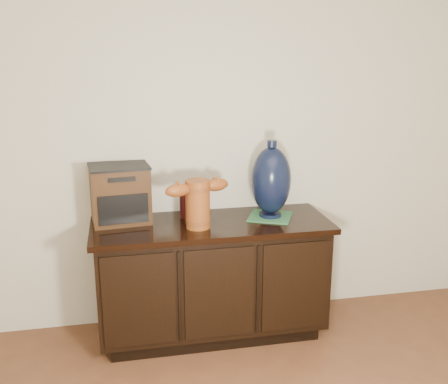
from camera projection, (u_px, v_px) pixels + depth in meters
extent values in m
plane|color=beige|center=(203.00, 127.00, 3.32)|extent=(4.50, 0.00, 4.50)
cube|color=black|center=(212.00, 326.00, 3.40)|extent=(1.29, 0.45, 0.08)
cube|color=black|center=(212.00, 275.00, 3.31)|extent=(1.40, 0.50, 0.64)
cube|color=black|center=(211.00, 225.00, 3.22)|extent=(1.46, 0.56, 0.03)
cube|color=black|center=(139.00, 301.00, 2.97)|extent=(0.41, 0.01, 0.56)
cube|color=black|center=(219.00, 293.00, 3.06)|extent=(0.41, 0.01, 0.56)
cube|color=black|center=(295.00, 286.00, 3.15)|extent=(0.41, 0.01, 0.56)
cylinder|color=#9B4E1C|center=(198.00, 204.00, 3.08)|extent=(0.18, 0.18, 0.29)
cylinder|color=#481E0D|center=(198.00, 221.00, 3.11)|extent=(0.19, 0.19, 0.03)
cylinder|color=#481E0D|center=(198.00, 188.00, 3.06)|extent=(0.19, 0.19, 0.03)
ellipsoid|color=#9B4E1C|center=(178.00, 190.00, 2.99)|extent=(0.17, 0.12, 0.08)
ellipsoid|color=#9B4E1C|center=(216.00, 185.00, 3.11)|extent=(0.17, 0.12, 0.08)
cube|color=#3A220E|center=(120.00, 194.00, 3.19)|extent=(0.37, 0.31, 0.34)
cube|color=black|center=(124.00, 209.00, 3.07)|extent=(0.29, 0.04, 0.18)
cube|color=black|center=(119.00, 166.00, 3.14)|extent=(0.38, 0.32, 0.01)
cube|color=#2D653A|center=(270.00, 216.00, 3.31)|extent=(0.34, 0.34, 0.01)
cylinder|color=black|center=(270.00, 214.00, 3.30)|extent=(0.14, 0.14, 0.02)
ellipsoid|color=black|center=(271.00, 180.00, 3.25)|extent=(0.33, 0.33, 0.42)
cylinder|color=black|center=(272.00, 144.00, 3.18)|extent=(0.06, 0.06, 0.04)
cylinder|color=#590F10|center=(185.00, 206.00, 3.27)|extent=(0.06, 0.06, 0.16)
cylinder|color=silver|center=(184.00, 192.00, 3.25)|extent=(0.06, 0.06, 0.03)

